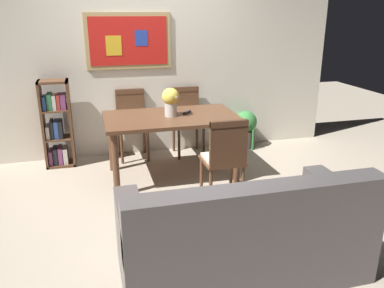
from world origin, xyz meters
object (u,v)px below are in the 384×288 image
(dining_chair_near_right, at_px, (225,154))
(flower_vase, at_px, (171,100))
(dining_chair_far_left, at_px, (132,118))
(leather_couch, at_px, (243,238))
(dining_chair_far_right, at_px, (187,115))
(tv_remote, at_px, (187,112))
(potted_ivy, at_px, (245,129))
(bookshelf, at_px, (57,126))
(dining_table, at_px, (171,124))

(dining_chair_near_right, xyz_separation_m, flower_vase, (-0.38, 0.81, 0.40))
(dining_chair_far_left, relative_size, leather_couch, 0.51)
(dining_chair_far_right, xyz_separation_m, tv_remote, (-0.17, -0.70, 0.23))
(flower_vase, bearing_deg, dining_chair_far_left, 114.38)
(dining_chair_far_right, distance_m, leather_couch, 2.75)
(dining_chair_near_right, height_order, leather_couch, dining_chair_near_right)
(potted_ivy, relative_size, flower_vase, 1.67)
(dining_chair_far_right, height_order, flower_vase, flower_vase)
(dining_chair_near_right, bearing_deg, dining_chair_far_right, 89.88)
(dining_chair_far_left, xyz_separation_m, potted_ivy, (1.62, -0.04, -0.26))
(dining_chair_far_right, distance_m, tv_remote, 0.75)
(leather_couch, height_order, bookshelf, bookshelf)
(dining_table, bearing_deg, tv_remote, 22.48)
(dining_chair_far_left, height_order, tv_remote, dining_chair_far_left)
(dining_chair_far_right, xyz_separation_m, potted_ivy, (0.87, -0.00, -0.26))
(leather_couch, bearing_deg, dining_chair_far_left, 100.25)
(dining_table, height_order, potted_ivy, dining_table)
(dining_table, height_order, flower_vase, flower_vase)
(dining_chair_near_right, distance_m, tv_remote, 0.94)
(dining_table, xyz_separation_m, potted_ivy, (1.25, 0.78, -0.37))
(dining_table, height_order, dining_chair_near_right, dining_chair_near_right)
(leather_couch, relative_size, potted_ivy, 3.32)
(potted_ivy, bearing_deg, dining_chair_far_right, 179.99)
(potted_ivy, bearing_deg, bookshelf, -178.85)
(dining_chair_far_left, height_order, dining_chair_far_right, same)
(tv_remote, bearing_deg, dining_chair_far_left, 128.29)
(dining_table, relative_size, dining_chair_far_left, 1.67)
(dining_table, bearing_deg, leather_couch, -86.22)
(bookshelf, height_order, tv_remote, bookshelf)
(flower_vase, bearing_deg, potted_ivy, 31.97)
(dining_chair_far_left, bearing_deg, leather_couch, -79.75)
(leather_couch, bearing_deg, bookshelf, 118.40)
(bookshelf, relative_size, potted_ivy, 2.03)
(dining_chair_near_right, relative_size, bookshelf, 0.83)
(dining_chair_far_left, bearing_deg, bookshelf, -174.69)
(potted_ivy, xyz_separation_m, tv_remote, (-1.05, -0.70, 0.48))
(dining_chair_far_right, height_order, leather_couch, dining_chair_far_right)
(dining_table, distance_m, bookshelf, 1.52)
(flower_vase, height_order, tv_remote, flower_vase)
(leather_couch, bearing_deg, dining_chair_far_right, 84.77)
(potted_ivy, bearing_deg, flower_vase, -148.03)
(flower_vase, bearing_deg, tv_remote, 22.31)
(dining_chair_near_right, distance_m, leather_couch, 1.19)
(dining_table, relative_size, tv_remote, 9.97)
(dining_chair_near_right, bearing_deg, tv_remote, 100.66)
(dining_table, xyz_separation_m, dining_chair_near_right, (0.38, -0.81, -0.12))
(flower_vase, bearing_deg, dining_table, -20.38)
(bookshelf, height_order, flower_vase, bookshelf)
(dining_chair_near_right, xyz_separation_m, bookshelf, (-1.70, 1.54, -0.02))
(bookshelf, bearing_deg, dining_chair_near_right, -42.24)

